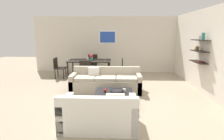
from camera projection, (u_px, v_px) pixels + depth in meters
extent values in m
plane|color=tan|center=(110.00, 94.00, 6.00)|extent=(18.00, 18.00, 0.00)
cube|color=silver|center=(120.00, 45.00, 9.18)|extent=(8.40, 0.06, 2.70)
cube|color=white|center=(108.00, 37.00, 9.08)|extent=(0.85, 0.02, 0.65)
cube|color=#264CB2|center=(108.00, 37.00, 9.07)|extent=(0.72, 0.01, 0.52)
cube|color=silver|center=(202.00, 51.00, 6.20)|extent=(0.06, 8.20, 2.70)
cube|color=black|center=(200.00, 40.00, 5.95)|extent=(0.28, 0.90, 0.02)
cube|color=black|center=(199.00, 51.00, 6.02)|extent=(0.28, 0.90, 0.02)
cube|color=black|center=(198.00, 62.00, 6.08)|extent=(0.28, 0.90, 0.02)
cylinder|color=teal|center=(203.00, 36.00, 5.73)|extent=(0.10, 0.10, 0.22)
sphere|color=olive|center=(197.00, 48.00, 6.18)|extent=(0.14, 0.14, 0.14)
cylinder|color=silver|center=(200.00, 38.00, 5.98)|extent=(0.07, 0.07, 0.12)
cube|color=#4C1E19|center=(200.00, 62.00, 5.93)|extent=(0.20, 0.28, 0.03)
cube|color=#B2A893|center=(106.00, 85.00, 6.25)|extent=(2.30, 0.90, 0.42)
cube|color=#B2A893|center=(107.00, 72.00, 6.54)|extent=(2.30, 0.16, 0.36)
cube|color=#B2A893|center=(74.00, 82.00, 6.28)|extent=(0.14, 0.90, 0.60)
cube|color=#B2A893|center=(138.00, 83.00, 6.19)|extent=(0.14, 0.90, 0.60)
cube|color=#B2A893|center=(86.00, 78.00, 6.19)|extent=(0.65, 0.70, 0.10)
cube|color=#B2A893|center=(106.00, 78.00, 6.16)|extent=(0.65, 0.70, 0.10)
cube|color=#B2A893|center=(126.00, 78.00, 6.14)|extent=(0.65, 0.70, 0.10)
cube|color=white|center=(94.00, 72.00, 6.38)|extent=(0.36, 0.13, 0.36)
cube|color=white|center=(99.00, 117.00, 3.90)|extent=(1.55, 0.90, 0.42)
cube|color=white|center=(97.00, 106.00, 3.46)|extent=(1.55, 0.16, 0.36)
cube|color=white|center=(133.00, 114.00, 3.86)|extent=(0.14, 0.90, 0.60)
cube|color=white|center=(66.00, 112.00, 3.91)|extent=(0.14, 0.90, 0.60)
cube|color=white|center=(115.00, 105.00, 3.88)|extent=(0.61, 0.70, 0.10)
cube|color=white|center=(84.00, 104.00, 3.90)|extent=(0.61, 0.70, 0.10)
cube|color=beige|center=(115.00, 103.00, 3.63)|extent=(0.36, 0.12, 0.36)
cube|color=black|center=(114.00, 99.00, 5.03)|extent=(1.00, 0.94, 0.38)
cylinder|color=black|center=(117.00, 91.00, 4.96)|extent=(0.34, 0.34, 0.06)
torus|color=black|center=(117.00, 90.00, 4.95)|extent=(0.34, 0.34, 0.02)
cylinder|color=silver|center=(124.00, 90.00, 5.04)|extent=(0.09, 0.09, 0.07)
sphere|color=red|center=(105.00, 90.00, 4.98)|extent=(0.09, 0.09, 0.09)
cube|color=black|center=(89.00, 61.00, 8.17)|extent=(1.82, 1.00, 0.04)
cylinder|color=black|center=(68.00, 71.00, 7.85)|extent=(0.06, 0.06, 0.71)
cylinder|color=black|center=(108.00, 71.00, 7.78)|extent=(0.06, 0.06, 0.71)
cylinder|color=black|center=(73.00, 67.00, 8.71)|extent=(0.06, 0.06, 0.71)
cylinder|color=black|center=(109.00, 67.00, 8.64)|extent=(0.06, 0.06, 0.71)
cube|color=black|center=(86.00, 71.00, 7.43)|extent=(0.44, 0.44, 0.04)
cube|color=black|center=(85.00, 66.00, 7.18)|extent=(0.44, 0.04, 0.43)
cylinder|color=black|center=(92.00, 76.00, 7.64)|extent=(0.04, 0.04, 0.41)
cylinder|color=black|center=(83.00, 76.00, 7.65)|extent=(0.04, 0.04, 0.41)
cylinder|color=black|center=(90.00, 78.00, 7.29)|extent=(0.04, 0.04, 0.41)
cylinder|color=black|center=(81.00, 78.00, 7.30)|extent=(0.04, 0.04, 0.41)
cube|color=black|center=(60.00, 68.00, 8.06)|extent=(0.44, 0.44, 0.04)
cube|color=black|center=(55.00, 63.00, 8.02)|extent=(0.04, 0.44, 0.43)
cylinder|color=black|center=(64.00, 74.00, 7.92)|extent=(0.04, 0.04, 0.41)
cylinder|color=black|center=(66.00, 72.00, 8.27)|extent=(0.04, 0.04, 0.41)
cylinder|color=black|center=(55.00, 74.00, 7.93)|extent=(0.04, 0.04, 0.41)
cylinder|color=black|center=(58.00, 72.00, 8.29)|extent=(0.04, 0.04, 0.41)
cube|color=black|center=(118.00, 69.00, 7.96)|extent=(0.44, 0.44, 0.04)
cube|color=black|center=(122.00, 63.00, 7.91)|extent=(0.04, 0.44, 0.43)
cylinder|color=black|center=(113.00, 73.00, 8.19)|extent=(0.04, 0.04, 0.41)
cylinder|color=black|center=(113.00, 75.00, 7.84)|extent=(0.04, 0.04, 0.41)
cylinder|color=black|center=(122.00, 73.00, 8.17)|extent=(0.04, 0.04, 0.41)
cylinder|color=black|center=(122.00, 75.00, 7.82)|extent=(0.04, 0.04, 0.41)
cube|color=black|center=(92.00, 64.00, 9.03)|extent=(0.44, 0.44, 0.04)
cube|color=black|center=(93.00, 59.00, 9.18)|extent=(0.44, 0.04, 0.43)
cylinder|color=black|center=(88.00, 70.00, 8.91)|extent=(0.04, 0.04, 0.41)
cylinder|color=black|center=(96.00, 70.00, 8.89)|extent=(0.04, 0.04, 0.41)
cylinder|color=black|center=(89.00, 68.00, 9.26)|extent=(0.04, 0.04, 0.41)
cylinder|color=black|center=(97.00, 68.00, 9.25)|extent=(0.04, 0.04, 0.41)
cylinder|color=silver|center=(88.00, 62.00, 7.73)|extent=(0.06, 0.06, 0.01)
cylinder|color=silver|center=(88.00, 61.00, 7.73)|extent=(0.01, 0.01, 0.09)
cylinder|color=silver|center=(88.00, 58.00, 7.71)|extent=(0.07, 0.07, 0.09)
cylinder|color=silver|center=(105.00, 61.00, 8.02)|extent=(0.06, 0.06, 0.01)
cylinder|color=silver|center=(105.00, 60.00, 8.01)|extent=(0.01, 0.01, 0.09)
cylinder|color=silver|center=(105.00, 58.00, 7.99)|extent=(0.07, 0.07, 0.08)
cylinder|color=silver|center=(73.00, 60.00, 8.07)|extent=(0.06, 0.06, 0.01)
cylinder|color=silver|center=(73.00, 60.00, 8.07)|extent=(0.01, 0.01, 0.07)
cylinder|color=silver|center=(73.00, 58.00, 8.05)|extent=(0.07, 0.07, 0.09)
cylinder|color=teal|center=(91.00, 59.00, 8.13)|extent=(0.14, 0.14, 0.12)
sphere|color=red|center=(91.00, 56.00, 8.11)|extent=(0.16, 0.16, 0.16)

